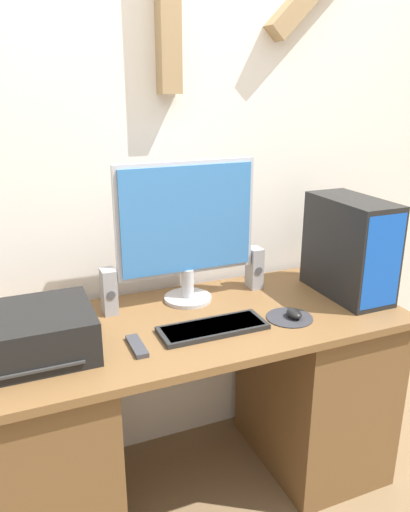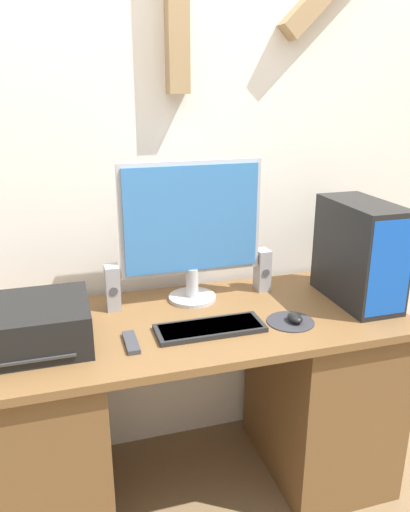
{
  "view_description": "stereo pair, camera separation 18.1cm",
  "coord_description": "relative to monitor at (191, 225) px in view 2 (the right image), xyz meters",
  "views": [
    {
      "loc": [
        -0.61,
        -1.24,
        1.62
      ],
      "look_at": [
        0.06,
        0.34,
        1.04
      ],
      "focal_mm": 35.0,
      "sensor_mm": 36.0,
      "label": 1
    },
    {
      "loc": [
        -0.44,
        -1.3,
        1.62
      ],
      "look_at": [
        0.06,
        0.34,
        1.04
      ],
      "focal_mm": 35.0,
      "sensor_mm": 36.0,
      "label": 2
    }
  ],
  "objects": [
    {
      "name": "mouse",
      "position": [
        0.31,
        -0.32,
        -0.3
      ],
      "size": [
        0.05,
        0.08,
        0.03
      ],
      "color": "black",
      "rests_on": "mousepad"
    },
    {
      "name": "wall_back",
      "position": [
        -0.05,
        0.21,
        0.25
      ],
      "size": [
        6.4,
        0.13,
        2.7
      ],
      "color": "white",
      "rests_on": "ground_plane"
    },
    {
      "name": "mousepad",
      "position": [
        0.29,
        -0.31,
        -0.32
      ],
      "size": [
        0.18,
        0.18,
        0.0
      ],
      "color": "#2D2D33",
      "rests_on": "desk"
    },
    {
      "name": "speaker_right",
      "position": [
        0.32,
        0.02,
        -0.23
      ],
      "size": [
        0.05,
        0.08,
        0.18
      ],
      "color": "#99999E",
      "rests_on": "desk"
    },
    {
      "name": "remote_control",
      "position": [
        -0.3,
        -0.31,
        -0.31
      ],
      "size": [
        0.04,
        0.15,
        0.02
      ],
      "color": "#38383D",
      "rests_on": "desk"
    },
    {
      "name": "monitor",
      "position": [
        0.0,
        0.0,
        0.0
      ],
      "size": [
        0.57,
        0.19,
        0.57
      ],
      "color": "#B7B7BC",
      "rests_on": "desk"
    },
    {
      "name": "keyboard",
      "position": [
        -0.01,
        -0.29,
        -0.31
      ],
      "size": [
        0.39,
        0.15,
        0.02
      ],
      "color": "black",
      "rests_on": "desk"
    },
    {
      "name": "speaker_left",
      "position": [
        -0.32,
        -0.0,
        -0.23
      ],
      "size": [
        0.05,
        0.08,
        0.18
      ],
      "color": "#99999E",
      "rests_on": "desk"
    },
    {
      "name": "printer",
      "position": [
        -0.61,
        -0.22,
        -0.24
      ],
      "size": [
        0.38,
        0.34,
        0.15
      ],
      "color": "black",
      "rests_on": "desk"
    },
    {
      "name": "desk",
      "position": [
        -0.06,
        -0.19,
        -0.7
      ],
      "size": [
        1.63,
        0.67,
        0.79
      ],
      "color": "brown",
      "rests_on": "ground_plane"
    },
    {
      "name": "computer_tower",
      "position": [
        0.64,
        -0.2,
        -0.11
      ],
      "size": [
        0.19,
        0.4,
        0.41
      ],
      "color": "black",
      "rests_on": "desk"
    }
  ]
}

